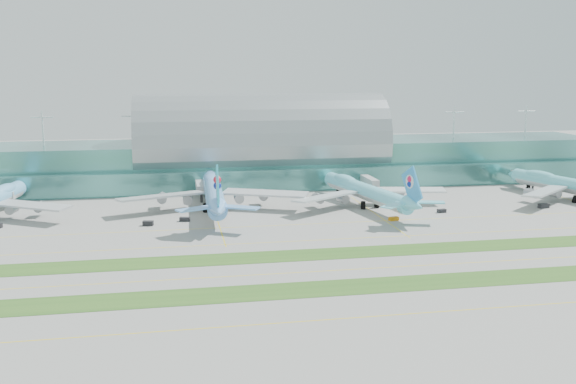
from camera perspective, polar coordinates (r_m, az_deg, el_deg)
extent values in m
plane|color=gray|center=(190.37, 2.99, -5.72)|extent=(700.00, 700.00, 0.00)
cube|color=#3D7A75|center=(313.56, -2.47, 2.70)|extent=(340.00, 42.00, 20.00)
cube|color=#3D7A75|center=(290.86, -1.81, 1.07)|extent=(340.00, 8.00, 10.00)
ellipsoid|color=#9EA5A8|center=(312.31, -2.48, 4.52)|extent=(340.00, 46.20, 16.17)
cylinder|color=white|center=(311.54, -2.50, 5.98)|extent=(0.80, 0.80, 16.00)
cube|color=#B2B7B7|center=(284.00, -23.11, 0.07)|extent=(3.50, 22.00, 3.00)
cylinder|color=black|center=(275.06, -23.50, -1.03)|extent=(1.00, 1.00, 4.00)
cube|color=#B2B7B7|center=(277.05, -7.82, 0.59)|extent=(3.50, 22.00, 3.00)
cylinder|color=black|center=(267.88, -7.70, -0.51)|extent=(1.00, 1.00, 4.00)
cube|color=#B2B7B7|center=(290.02, 7.15, 1.07)|extent=(3.50, 22.00, 3.00)
cylinder|color=black|center=(281.27, 7.74, 0.02)|extent=(1.00, 1.00, 4.00)
cube|color=#B2B7B7|center=(320.49, 20.05, 1.42)|extent=(3.50, 22.00, 3.00)
cylinder|color=black|center=(312.60, 20.93, 0.48)|extent=(1.00, 1.00, 4.00)
cube|color=#2D591E|center=(164.56, 5.26, -8.41)|extent=(420.00, 12.00, 0.08)
cube|color=#2D591E|center=(192.23, 2.86, -5.54)|extent=(420.00, 12.00, 0.08)
cube|color=yellow|center=(146.63, 7.39, -10.92)|extent=(420.00, 0.35, 0.01)
cube|color=yellow|center=(177.39, 4.04, -6.97)|extent=(420.00, 0.35, 0.01)
cube|color=yellow|center=(207.26, 1.85, -4.33)|extent=(420.00, 0.35, 0.01)
cube|color=yellow|center=(228.13, 0.68, -2.91)|extent=(420.00, 0.35, 0.01)
ellipsoid|color=#70C2F7|center=(274.48, -23.90, 0.17)|extent=(8.98, 19.72, 4.45)
cone|color=#70C2F7|center=(289.47, -22.64, 0.42)|extent=(6.99, 6.00, 6.25)
cube|color=silver|center=(250.32, -21.75, -1.11)|extent=(29.76, 22.25, 1.23)
cylinder|color=gray|center=(257.33, -22.24, -1.32)|extent=(4.29, 6.03, 3.43)
cylinder|color=black|center=(281.26, -23.31, -0.87)|extent=(1.81, 1.81, 3.02)
cylinder|color=#6FAEF4|center=(253.15, -6.64, -0.03)|extent=(8.75, 69.55, 6.94)
ellipsoid|color=#6FAEF4|center=(271.93, -6.81, 1.12)|extent=(7.14, 21.26, 4.94)
cone|color=#6FAEF4|center=(289.94, -6.94, 1.33)|extent=(7.08, 5.78, 6.94)
cone|color=#6FAEF4|center=(214.53, -6.22, -1.62)|extent=(6.85, 10.24, 6.59)
cube|color=silver|center=(251.11, -11.21, -0.36)|extent=(34.40, 19.65, 1.37)
cylinder|color=#999BA2|center=(257.32, -10.02, -0.59)|extent=(3.97, 6.25, 3.81)
cube|color=silver|center=(252.57, -2.05, -0.10)|extent=(34.15, 21.12, 1.37)
cylinder|color=#999BA2|center=(258.39, -3.31, -0.39)|extent=(3.97, 6.25, 3.81)
cube|color=#2DACC9|center=(215.33, -6.29, 0.34)|extent=(1.06, 14.72, 16.13)
cylinder|color=white|center=(216.14, -6.31, 0.83)|extent=(1.15, 5.40, 5.37)
cylinder|color=black|center=(280.00, -6.84, -0.07)|extent=(2.01, 2.01, 3.36)
cylinder|color=black|center=(249.68, -7.34, -1.41)|extent=(2.01, 2.01, 3.36)
cylinder|color=black|center=(249.93, -5.80, -1.36)|extent=(2.01, 2.01, 3.36)
cylinder|color=#6EDDF2|center=(258.98, 6.88, 0.07)|extent=(18.86, 63.31, 6.33)
ellipsoid|color=#6EDDF2|center=(274.09, 5.11, 1.07)|extent=(9.74, 20.06, 4.51)
cone|color=#6EDDF2|center=(288.86, 3.63, 1.24)|extent=(7.23, 6.27, 6.33)
cone|color=#6EDDF2|center=(228.69, 11.18, -1.17)|extent=(7.73, 10.21, 6.02)
cube|color=silver|center=(249.04, 3.39, -0.40)|extent=(29.79, 23.33, 1.25)
cylinder|color=#93949B|center=(256.28, 3.79, -0.57)|extent=(4.52, 6.20, 3.47)
cube|color=silver|center=(266.57, 10.56, 0.18)|extent=(31.53, 13.13, 1.25)
cylinder|color=#93949B|center=(269.18, 9.09, -0.13)|extent=(4.52, 6.20, 3.47)
cube|color=#3398E2|center=(229.15, 10.96, 0.50)|extent=(3.28, 13.28, 14.72)
cylinder|color=white|center=(229.73, 10.84, 0.92)|extent=(1.88, 4.99, 4.90)
cylinder|color=black|center=(280.79, 4.50, -0.02)|extent=(1.84, 1.84, 3.06)
cylinder|color=black|center=(254.93, 6.69, -1.17)|extent=(1.84, 1.84, 3.06)
cylinder|color=black|center=(257.87, 7.89, -1.06)|extent=(1.84, 1.84, 3.06)
cylinder|color=#65D3DF|center=(294.45, 24.01, 0.50)|extent=(23.33, 62.39, 6.31)
ellipsoid|color=#65D3DF|center=(305.56, 21.51, 1.35)|extent=(11.01, 20.08, 4.49)
cone|color=#65D3DF|center=(316.84, 19.32, 1.49)|extent=(7.46, 6.62, 6.31)
cube|color=silver|center=(279.48, 21.91, 0.06)|extent=(28.79, 24.79, 1.24)
cylinder|color=#9C9EA5|center=(286.81, 21.69, -0.10)|extent=(4.86, 6.33, 3.46)
cylinder|color=black|center=(310.78, 20.58, 0.36)|extent=(1.83, 1.83, 3.05)
cylinder|color=black|center=(290.39, 24.17, -0.59)|extent=(1.83, 1.83, 3.05)
cube|color=black|center=(231.89, -12.34, -2.73)|extent=(3.93, 2.62, 1.66)
cube|color=black|center=(235.98, -9.17, -2.41)|extent=(3.93, 2.52, 1.47)
cube|color=orange|center=(237.28, 9.38, -2.36)|extent=(3.86, 2.41, 1.32)
cube|color=black|center=(254.06, 13.50, -1.64)|extent=(3.45, 1.93, 1.38)
cube|color=black|center=(274.92, 21.77, -1.15)|extent=(4.39, 2.60, 1.71)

